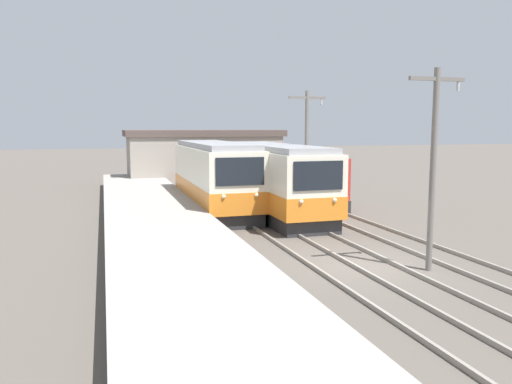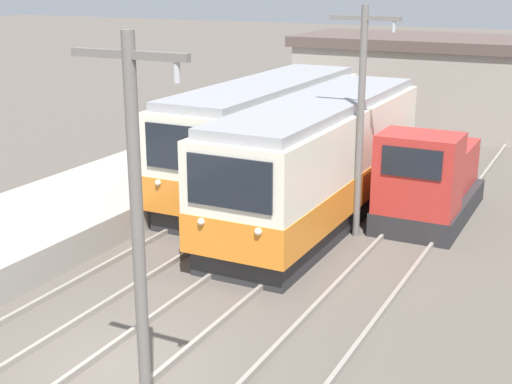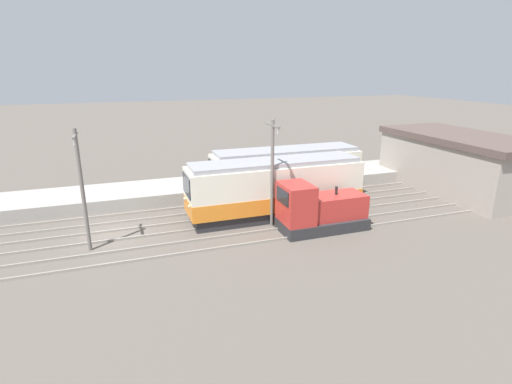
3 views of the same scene
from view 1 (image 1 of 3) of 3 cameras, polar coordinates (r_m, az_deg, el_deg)
name	(u,v)px [view 1 (image 1 of 3)]	position (r m, az deg, el deg)	size (l,w,h in m)	color
ground_plane	(364,264)	(17.73, 12.19, -8.10)	(200.00, 200.00, 0.00)	#564F47
platform_left	(182,267)	(15.62, -8.45, -8.44)	(4.50, 54.00, 0.89)	gray
track_left	(293,269)	(16.63, 4.25, -8.74)	(1.54, 60.00, 0.14)	gray
track_center	(369,262)	(17.81, 12.76, -7.81)	(1.54, 60.00, 0.14)	gray
track_right	(442,256)	(19.44, 20.52, -6.81)	(1.54, 60.00, 0.14)	gray
commuter_train_left	(215,180)	(27.67, -4.76, 1.37)	(2.84, 10.93, 3.87)	#28282B
commuter_train_center	(274,183)	(26.52, 2.08, 1.06)	(2.84, 11.52, 3.79)	#28282B
shunting_locomotive	(314,188)	(29.15, 6.62, 0.51)	(2.40, 5.31, 3.00)	#28282B
catenary_mast_near	(433,162)	(17.02, 19.63, 3.27)	(2.00, 0.20, 6.55)	slate
catenary_mast_mid	(307,148)	(26.17, 5.81, 4.97)	(2.00, 0.20, 6.55)	slate
station_building	(203,157)	(41.70, -6.10, 4.03)	(12.60, 6.30, 4.45)	gray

